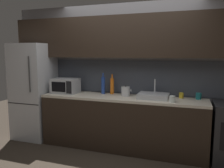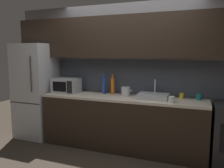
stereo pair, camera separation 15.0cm
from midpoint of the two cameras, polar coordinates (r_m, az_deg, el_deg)
back_wall at (r=4.06m, az=4.90°, el=6.58°), size 4.51×0.44×2.50m
counter_run at (r=3.95m, az=3.50°, el=-9.62°), size 2.77×0.60×0.90m
refrigerator at (r=4.67m, az=-17.54°, el=-1.58°), size 0.68×0.69×1.80m
microwave at (r=4.28m, az=-10.31°, el=-0.36°), size 0.46×0.35×0.27m
sink_basin at (r=3.75m, az=11.38°, el=-3.00°), size 0.48×0.38×0.30m
kettle at (r=3.89m, az=4.51°, el=-1.87°), size 0.18×0.15×0.19m
wine_bottle_blue at (r=4.10m, az=-1.06°, el=-0.25°), size 0.07×0.07×0.38m
wine_bottle_orange at (r=4.09m, az=1.19°, el=-0.44°), size 0.07×0.07×0.35m
mug_teal at (r=3.85m, az=21.98°, el=-2.98°), size 0.09×0.09×0.10m
mug_clear at (r=3.51m, az=15.86°, el=-3.75°), size 0.09×0.09×0.10m
mug_yellow at (r=3.87m, az=18.06°, el=-2.84°), size 0.07×0.07×0.09m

